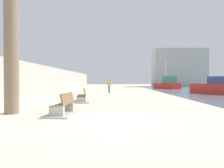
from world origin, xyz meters
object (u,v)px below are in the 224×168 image
object	(u,v)px
bench_far	(82,99)
boat_far_left	(214,87)
bench_near	(63,110)
palm_tree	(10,8)
boat_nearest	(167,84)
person_walking	(109,84)

from	to	relation	value
bench_far	boat_far_left	bearing A→B (deg)	34.57
bench_near	boat_far_left	xyz separation A→B (m)	(13.03, 14.80, 0.53)
palm_tree	boat_nearest	distance (m)	33.33
boat_far_left	boat_nearest	bearing A→B (deg)	95.32
boat_nearest	person_walking	bearing A→B (deg)	-128.74
bench_far	boat_nearest	size ratio (longest dim) A/B	0.41
bench_far	boat_far_left	xyz separation A→B (m)	(13.06, 9.00, 0.53)
palm_tree	bench_near	distance (m)	5.17
boat_far_left	bench_far	bearing A→B (deg)	-145.43
bench_far	palm_tree	bearing A→B (deg)	-113.97
palm_tree	person_walking	size ratio (longest dim) A/B	4.06
boat_nearest	bench_near	bearing A→B (deg)	-110.88
bench_far	boat_nearest	xyz separation A→B (m)	(11.61, 24.55, 0.62)
bench_far	person_walking	size ratio (longest dim) A/B	1.26
bench_near	palm_tree	bearing A→B (deg)	171.37
boat_far_left	boat_nearest	world-z (taller)	boat_nearest
bench_near	person_walking	size ratio (longest dim) A/B	1.25
bench_near	boat_nearest	size ratio (longest dim) A/B	0.41
palm_tree	bench_near	bearing A→B (deg)	-8.63
bench_far	boat_nearest	bearing A→B (deg)	64.69
palm_tree	boat_nearest	size ratio (longest dim) A/B	1.33
boat_far_left	boat_nearest	distance (m)	15.62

